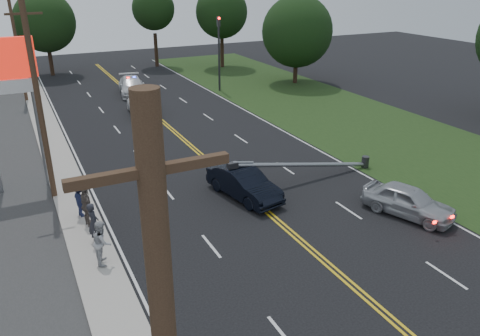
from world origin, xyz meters
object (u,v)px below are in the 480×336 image
pylon_sign (4,79)px  utility_pole_mid (39,103)px  crashed_sedan (244,183)px  waiting_sedan (408,201)px  fallen_streetlight (312,164)px  bystander_a (94,223)px  traffic_signal (219,47)px  utility_pole_far (17,44)px  bystander_c (80,200)px  emergency_a (143,107)px  bystander_d (87,206)px  emergency_b (132,86)px  bystander_b (102,242)px

pylon_sign → utility_pole_mid: size_ratio=0.80×
crashed_sedan → waiting_sedan: crashed_sedan is taller
fallen_streetlight → bystander_a: (-12.30, -1.62, 0.13)m
traffic_signal → utility_pole_mid: (-17.50, -18.00, 0.88)m
utility_pole_far → fallen_streetlight: bearing=-62.8°
utility_pole_mid → bystander_c: size_ratio=5.86×
fallen_streetlight → emergency_a: (-5.03, 17.06, -0.25)m
pylon_sign → bystander_d: (2.38, -6.02, -4.88)m
fallen_streetlight → traffic_signal: bearing=79.4°
pylon_sign → waiting_sedan: 20.81m
utility_pole_mid → bystander_c: utility_pole_mid is taller
utility_pole_mid → emergency_a: 16.12m
fallen_streetlight → waiting_sedan: size_ratio=2.13×
fallen_streetlight → waiting_sedan: bearing=-72.6°
emergency_b → bystander_b: 28.85m
utility_pole_far → utility_pole_mid: bearing=-90.0°
bystander_d → crashed_sedan: bearing=-102.4°
fallen_streetlight → bystander_a: size_ratio=5.03×
bystander_b → bystander_c: bystander_b is taller
utility_pole_mid → bystander_b: utility_pole_mid is taller
traffic_signal → bystander_b: traffic_signal is taller
utility_pole_mid → bystander_d: size_ratio=4.99×
utility_pole_far → bystander_d: utility_pole_far is taller
pylon_sign → bystander_a: (2.39, -7.62, -4.95)m
bystander_b → bystander_d: (-0.03, 3.31, 0.07)m
emergency_a → bystander_c: (-7.40, -15.99, 0.30)m
utility_pole_far → crashed_sedan: 28.14m
pylon_sign → bystander_a: size_ratio=4.30×
pylon_sign → bystander_c: (2.26, -4.93, -5.02)m
pylon_sign → utility_pole_far: (1.30, 20.00, -0.91)m
waiting_sedan → bystander_b: bearing=149.7°
bystander_c → bystander_d: 1.11m
waiting_sedan → emergency_a: size_ratio=0.91×
fallen_streetlight → bystander_d: (-12.30, -0.02, 0.20)m
traffic_signal → bystander_a: 28.93m
emergency_a → utility_pole_mid: bearing=-114.1°
bystander_d → bystander_c: bearing=-3.6°
emergency_b → utility_pole_mid: bearing=-105.8°
fallen_streetlight → bystander_c: bearing=175.1°
utility_pole_far → bystander_b: (1.11, -29.33, -4.04)m
fallen_streetlight → waiting_sedan: fallen_streetlight is taller
traffic_signal → fallen_streetlight: bearing=-100.6°
fallen_streetlight → utility_pole_far: size_ratio=0.94×
bystander_a → bystander_d: size_ratio=0.93×
utility_pole_far → bystander_a: bearing=-87.7°
pylon_sign → bystander_b: 10.83m
pylon_sign → fallen_streetlight: (14.69, -6.00, -5.08)m
traffic_signal → crashed_sedan: size_ratio=1.50×
emergency_a → fallen_streetlight: bearing=-65.0°
traffic_signal → waiting_sedan: traffic_signal is taller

